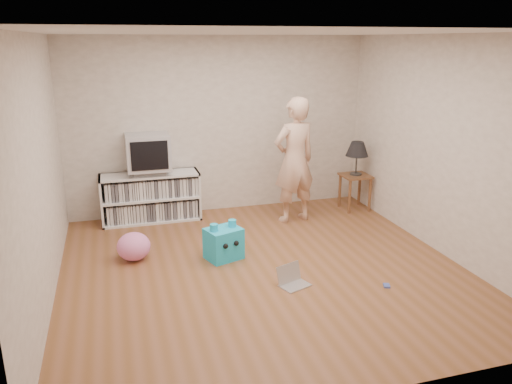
{
  "coord_description": "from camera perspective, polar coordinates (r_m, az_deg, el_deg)",
  "views": [
    {
      "loc": [
        -1.55,
        -5.0,
        2.53
      ],
      "look_at": [
        0.03,
        0.4,
        0.81
      ],
      "focal_mm": 35.0,
      "sensor_mm": 36.0,
      "label": 1
    }
  ],
  "objects": [
    {
      "name": "playing_cards",
      "position": [
        5.6,
        14.7,
        -10.31
      ],
      "size": [
        0.09,
        0.11,
        0.02
      ],
      "primitive_type": "cube",
      "rotation": [
        0.0,
        0.0,
        -0.37
      ],
      "color": "#485FC1",
      "rests_on": "ground"
    },
    {
      "name": "laptop",
      "position": [
        5.46,
        4.12,
        -9.94
      ],
      "size": [
        0.38,
        0.34,
        0.21
      ],
      "rotation": [
        0.0,
        0.0,
        0.36
      ],
      "color": "silver",
      "rests_on": "ground"
    },
    {
      "name": "media_unit",
      "position": [
        7.38,
        -11.93,
        -0.54
      ],
      "size": [
        1.4,
        0.45,
        0.7
      ],
      "color": "white",
      "rests_on": "ground"
    },
    {
      "name": "ground",
      "position": [
        5.82,
        0.81,
        -8.77
      ],
      "size": [
        4.5,
        4.5,
        0.0
      ],
      "primitive_type": "plane",
      "color": "brown",
      "rests_on": "ground"
    },
    {
      "name": "ceiling",
      "position": [
        5.24,
        0.93,
        17.78
      ],
      "size": [
        4.5,
        4.5,
        0.01
      ],
      "primitive_type": "cube",
      "color": "white",
      "rests_on": "walls"
    },
    {
      "name": "dvd_deck",
      "position": [
        7.26,
        -12.1,
        2.32
      ],
      "size": [
        0.45,
        0.35,
        0.07
      ],
      "primitive_type": "cube",
      "color": "gray",
      "rests_on": "media_unit"
    },
    {
      "name": "crt_tv",
      "position": [
        7.2,
        -12.24,
        4.51
      ],
      "size": [
        0.6,
        0.53,
        0.5
      ],
      "color": "#AFAFB4",
      "rests_on": "dvd_deck"
    },
    {
      "name": "plush_blue",
      "position": [
        6.01,
        -3.72,
        -5.84
      ],
      "size": [
        0.48,
        0.43,
        0.47
      ],
      "rotation": [
        0.0,
        0.0,
        0.33
      ],
      "color": "#1BBBEB",
      "rests_on": "ground"
    },
    {
      "name": "walls",
      "position": [
        5.38,
        0.87,
        3.8
      ],
      "size": [
        4.52,
        4.52,
        2.6
      ],
      "color": "#BAB0A3",
      "rests_on": "ground"
    },
    {
      "name": "person",
      "position": [
        7.08,
        4.42,
        3.62
      ],
      "size": [
        0.73,
        0.56,
        1.79
      ],
      "primitive_type": "imported",
      "rotation": [
        0.0,
        0.0,
        3.35
      ],
      "color": "beige",
      "rests_on": "ground"
    },
    {
      "name": "table_lamp",
      "position": [
        7.7,
        11.49,
        4.76
      ],
      "size": [
        0.34,
        0.34,
        0.52
      ],
      "color": "#333333",
      "rests_on": "side_table"
    },
    {
      "name": "side_table",
      "position": [
        7.83,
        11.27,
        1.0
      ],
      "size": [
        0.42,
        0.42,
        0.55
      ],
      "color": "brown",
      "rests_on": "ground"
    },
    {
      "name": "plush_pink",
      "position": [
        6.16,
        -13.81,
        -6.07
      ],
      "size": [
        0.51,
        0.51,
        0.34
      ],
      "primitive_type": "ellipsoid",
      "rotation": [
        0.0,
        0.0,
        0.36
      ],
      "color": "pink",
      "rests_on": "ground"
    }
  ]
}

